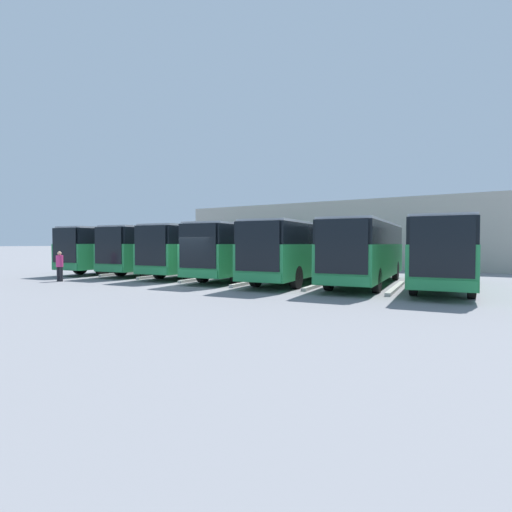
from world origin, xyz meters
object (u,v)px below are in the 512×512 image
at_px(pedestrian, 60,265).
at_px(bus_2, 299,250).
at_px(bus_1, 366,250).
at_px(bus_4, 205,248).
at_px(bus_0, 443,251).
at_px(bus_6, 127,248).
at_px(bus_3, 248,249).
at_px(bus_5, 166,248).

bearing_deg(pedestrian, bus_2, -156.32).
relative_size(bus_1, bus_4, 1.00).
xyz_separation_m(bus_0, pedestrian, (19.17, 7.73, -0.91)).
xyz_separation_m(bus_0, bus_6, (22.06, 0.46, 0.00)).
relative_size(bus_4, bus_6, 1.00).
xyz_separation_m(bus_4, pedestrian, (4.46, 7.66, -0.91)).
xyz_separation_m(bus_4, bus_6, (7.35, 0.39, 0.00)).
distance_m(bus_3, bus_4, 3.69).
bearing_deg(bus_4, bus_5, -7.54).
relative_size(bus_2, bus_4, 1.00).
bearing_deg(bus_2, bus_4, -11.12).
distance_m(bus_3, pedestrian, 10.98).
bearing_deg(bus_3, bus_6, -5.76).
xyz_separation_m(bus_2, bus_4, (7.35, -0.66, 0.00)).
relative_size(bus_4, bus_5, 1.00).
bearing_deg(bus_6, bus_4, 177.02).
distance_m(bus_4, pedestrian, 8.91).
height_order(bus_2, bus_6, same).
distance_m(bus_4, bus_5, 3.68).
xyz_separation_m(bus_4, bus_5, (3.68, -0.10, 0.00)).
bearing_deg(bus_2, bus_0, 179.63).
distance_m(bus_2, bus_4, 7.38).
height_order(bus_4, bus_6, same).
height_order(bus_0, bus_4, same).
bearing_deg(bus_1, bus_4, -6.83).
bearing_deg(bus_5, bus_6, 1.54).
relative_size(bus_2, bus_6, 1.00).
relative_size(bus_0, bus_4, 1.00).
distance_m(bus_0, bus_3, 11.04).
bearing_deg(bus_3, pedestrian, 35.94).
xyz_separation_m(bus_1, bus_5, (14.70, -0.26, 0.00)).
bearing_deg(bus_1, bus_6, -5.29).
bearing_deg(bus_6, bus_3, 174.24).
height_order(bus_0, bus_1, same).
height_order(bus_1, bus_5, same).
xyz_separation_m(bus_3, bus_5, (7.35, -0.44, 0.00)).
relative_size(bus_5, bus_6, 1.00).
height_order(bus_4, bus_5, same).
bearing_deg(bus_5, pedestrian, 78.19).
bearing_deg(bus_0, bus_4, -5.74).
bearing_deg(bus_2, bus_5, -9.93).
height_order(bus_1, bus_2, same).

